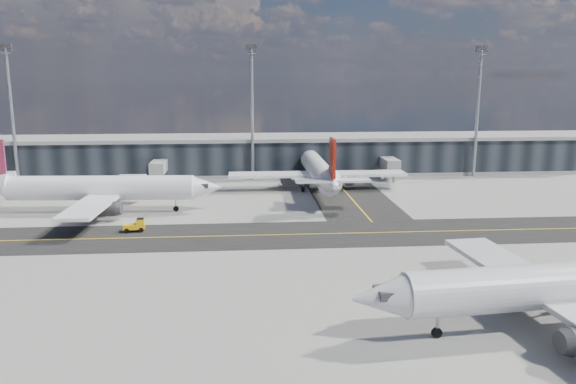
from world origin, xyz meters
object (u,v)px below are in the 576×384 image
at_px(airliner_redtail, 319,171).
at_px(baggage_tug, 136,225).
at_px(service_van, 302,181).
at_px(airliner_af, 97,188).
at_px(airliner_near, 574,285).

bearing_deg(airliner_redtail, baggage_tug, -138.43).
bearing_deg(service_van, airliner_af, -162.94).
bearing_deg(airliner_af, airliner_near, 51.28).
height_order(airliner_redtail, baggage_tug, airliner_redtail).
xyz_separation_m(airliner_redtail, service_van, (-2.53, 7.05, -3.33)).
relative_size(airliner_near, baggage_tug, 12.93).
relative_size(airliner_redtail, baggage_tug, 13.05).
height_order(airliner_af, service_van, airliner_af).
distance_m(airliner_af, baggage_tug, 15.76).
xyz_separation_m(baggage_tug, service_van, (28.08, 34.13, -0.19)).
bearing_deg(airliner_af, airliner_redtail, 113.04).
xyz_separation_m(airliner_near, service_van, (-17.46, 69.72, -3.27)).
height_order(airliner_redtail, service_van, airliner_redtail).
bearing_deg(airliner_redtail, airliner_af, -159.99).
bearing_deg(baggage_tug, service_van, 134.82).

